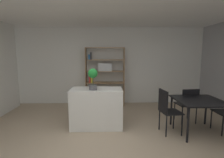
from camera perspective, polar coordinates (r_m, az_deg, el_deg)
name	(u,v)px	position (r m, az deg, el deg)	size (l,w,h in m)	color
ground_plane	(100,150)	(3.37, -4.13, -22.46)	(9.68, 9.68, 0.00)	tan
back_partition	(103,66)	(6.05, -2.94, 4.33)	(7.03, 0.06, 2.64)	silver
kitchen_island	(97,108)	(4.17, -5.06, -9.46)	(1.20, 0.63, 0.92)	silver
potted_plant_on_island	(93,77)	(3.89, -6.35, 0.63)	(0.22, 0.22, 0.49)	#4C4C51
open_bookshelf	(104,74)	(5.77, -2.66, 1.73)	(1.28, 0.34, 1.95)	#997551
dining_table	(199,103)	(4.23, 26.79, -7.12)	(0.98, 1.00, 0.74)	black
dining_chair_island_side	(167,108)	(3.96, 17.65, -9.01)	(0.45, 0.46, 0.97)	black
dining_chair_far	(188,102)	(4.72, 23.78, -7.06)	(0.48, 0.48, 0.89)	black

